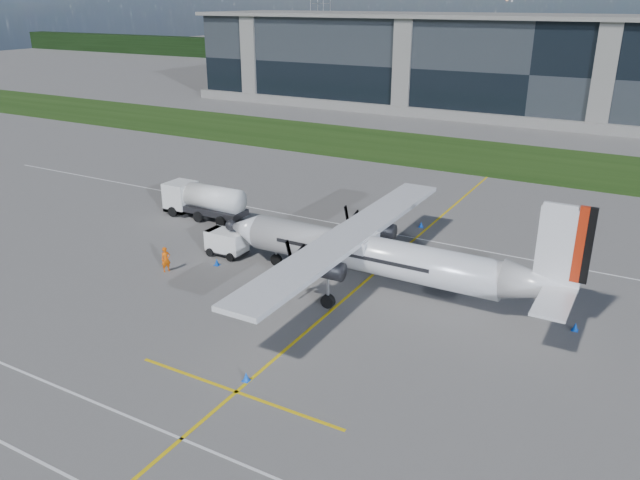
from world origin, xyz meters
TOP-DOWN VIEW (x-y plane):
  - ground at (0.00, 40.00)m, footprint 400.00×400.00m
  - grass_strip at (0.00, 48.00)m, footprint 400.00×18.00m
  - terminal_building at (0.00, 80.00)m, footprint 120.00×20.00m
  - tree_line at (0.00, 140.00)m, footprint 400.00×6.00m
  - pylon_west at (-80.00, 150.00)m, footprint 9.00×4.60m
  - yellow_taxiway_centerline at (3.00, 10.00)m, footprint 0.20×70.00m
  - white_lane_line at (0.00, -14.00)m, footprint 90.00×0.15m
  - turboprop_aircraft at (4.44, 7.95)m, footprint 24.61×25.52m
  - fuel_tanker_truck at (-15.46, 13.69)m, footprint 8.09×2.63m
  - baggage_tug at (-8.08, 7.83)m, footprint 3.13×1.88m
  - ground_crew_person at (-9.93, 3.30)m, footprint 0.92×1.02m
  - safety_cone_nose_stbd at (-7.75, 9.75)m, footprint 0.36×0.36m
  - safety_cone_tail at (16.48, 8.53)m, footprint 0.36×0.36m
  - safety_cone_stbdwing at (2.42, 20.69)m, footprint 0.36×0.36m
  - safety_cone_fwd at (-8.58, 8.52)m, footprint 0.36×0.36m
  - safety_cone_portwing at (2.88, -4.99)m, footprint 0.36×0.36m
  - safety_cone_nose_port at (-7.52, 5.88)m, footprint 0.36×0.36m

SIDE VIEW (x-z plane):
  - ground at x=0.00m, z-range 0.00..0.00m
  - yellow_taxiway_centerline at x=3.00m, z-range 0.00..0.01m
  - white_lane_line at x=0.00m, z-range 0.00..0.01m
  - grass_strip at x=0.00m, z-range 0.00..0.04m
  - safety_cone_nose_stbd at x=-7.75m, z-range 0.00..0.50m
  - safety_cone_tail at x=16.48m, z-range 0.00..0.50m
  - safety_cone_stbdwing at x=2.42m, z-range 0.00..0.50m
  - safety_cone_fwd at x=-8.58m, z-range 0.00..0.50m
  - safety_cone_portwing at x=2.88m, z-range 0.00..0.50m
  - safety_cone_nose_port at x=-7.52m, z-range 0.00..0.50m
  - baggage_tug at x=-8.08m, z-range 0.00..1.88m
  - ground_crew_person at x=-9.93m, z-range 0.00..2.07m
  - fuel_tanker_truck at x=-15.46m, z-range 0.00..3.03m
  - tree_line at x=0.00m, z-range 0.00..6.00m
  - turboprop_aircraft at x=4.44m, z-range 0.00..7.66m
  - terminal_building at x=0.00m, z-range 0.00..15.00m
  - pylon_west at x=-80.00m, z-range 0.00..30.00m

